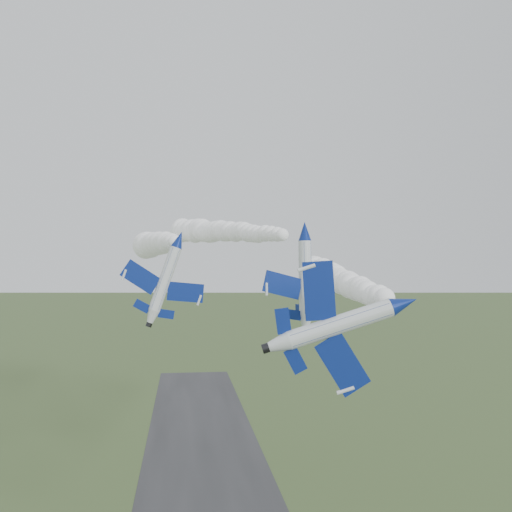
{
  "coord_description": "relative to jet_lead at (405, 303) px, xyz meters",
  "views": [
    {
      "loc": [
        -4.43,
        -50.58,
        36.93
      ],
      "look_at": [
        4.27,
        16.59,
        38.78
      ],
      "focal_mm": 40.0,
      "sensor_mm": 36.0,
      "label": 1
    }
  ],
  "objects": [
    {
      "name": "jet_lead",
      "position": [
        0.0,
        0.0,
        0.0
      ],
      "size": [
        4.36,
        12.36,
        9.74
      ],
      "rotation": [
        0.0,
        1.26,
        -0.08
      ],
      "color": "silver"
    },
    {
      "name": "smoke_trail_jet_lead",
      "position": [
        5.21,
        40.05,
        1.67
      ],
      "size": [
        10.88,
        74.53,
        4.66
      ],
      "primitive_type": null,
      "rotation": [
        0.0,
        0.0,
        -0.08
      ],
      "color": "white"
    },
    {
      "name": "jet_pair_right",
      "position": [
        -1.0,
        30.4,
        7.64
      ],
      "size": [
        12.17,
        14.12,
        3.54
      ],
      "rotation": [
        0.0,
        -0.01,
        0.29
      ],
      "color": "silver"
    },
    {
      "name": "jet_pair_left",
      "position": [
        -17.04,
        30.16,
        6.42
      ],
      "size": [
        9.96,
        12.51,
        4.11
      ],
      "rotation": [
        0.0,
        0.33,
        0.1
      ],
      "color": "silver"
    },
    {
      "name": "smoke_trail_jet_pair_left",
      "position": [
        -21.31,
        61.44,
        7.29
      ],
      "size": [
        11.46,
        57.8,
        5.51
      ],
      "primitive_type": null,
      "rotation": [
        0.0,
        0.0,
        0.1
      ],
      "color": "white"
    },
    {
      "name": "smoke_trail_jet_pair_right",
      "position": [
        -10.0,
        64.35,
        9.82
      ],
      "size": [
        22.84,
        61.32,
        5.09
      ],
      "primitive_type": null,
      "rotation": [
        0.0,
        0.0,
        0.29
      ],
      "color": "white"
    }
  ]
}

